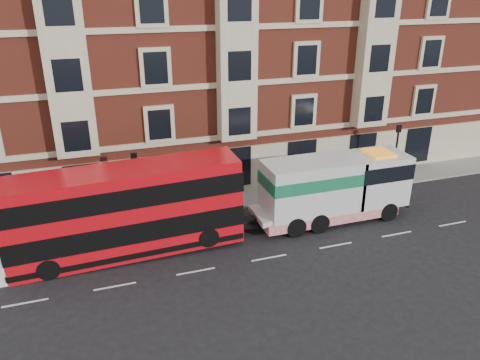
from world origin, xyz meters
name	(u,v)px	position (x,y,z in m)	size (l,w,h in m)	color
ground	(269,258)	(0.00, 0.00, 0.00)	(120.00, 120.00, 0.00)	black
sidewalk	(228,200)	(0.00, 7.50, 0.07)	(90.00, 3.00, 0.15)	slate
victorian_terrace	(202,34)	(0.50, 15.00, 10.07)	(45.00, 12.00, 20.40)	maroon
lamp_post_west	(136,182)	(-6.00, 6.20, 2.68)	(0.35, 0.15, 4.35)	black
lamp_post_east	(396,150)	(12.00, 6.20, 2.68)	(0.35, 0.15, 4.35)	black
double_decker_bus	(126,210)	(-6.92, 2.90, 2.58)	(12.01, 2.76, 4.86)	red
tow_truck	(331,188)	(5.15, 2.90, 2.13)	(9.62, 2.84, 4.01)	silver
box_van	(17,253)	(-12.36, 2.62, 1.21)	(4.76, 2.12, 2.45)	white
pedestrian	(83,217)	(-9.19, 6.15, 0.97)	(0.60, 0.39, 1.63)	#1B1933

